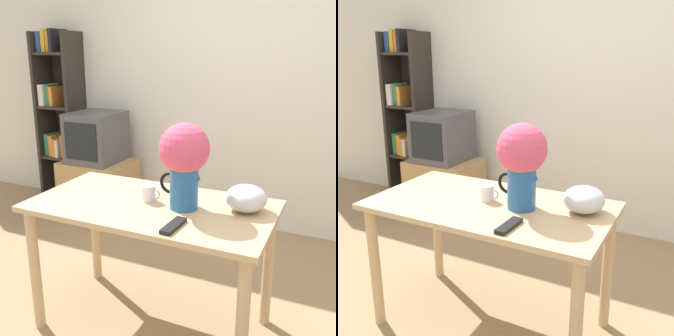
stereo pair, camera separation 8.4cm
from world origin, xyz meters
The scene contains 9 objects.
wall_back centered at (0.00, 1.83, 1.30)m, with size 8.00×0.05×2.60m.
table centered at (-0.09, 0.18, 0.65)m, with size 1.31×0.71×0.77m.
flower_vase centered at (0.09, 0.20, 1.04)m, with size 0.27×0.26×0.45m.
coffee_mug centered at (-0.12, 0.21, 0.81)m, with size 0.11×0.08×0.09m.
white_bowl centered at (0.40, 0.30, 0.84)m, with size 0.22×0.22×0.14m.
remote_control centered at (0.14, -0.05, 0.78)m, with size 0.06×0.19×0.02m.
tv_stand centered at (-1.31, 1.43, 0.28)m, with size 0.65×0.51×0.56m.
tv_set centered at (-1.31, 1.43, 0.80)m, with size 0.44×0.50×0.47m.
bookshelf centered at (-1.92, 1.67, 0.96)m, with size 0.44×0.32×1.79m.
Camera 1 is at (0.83, -1.59, 1.55)m, focal length 42.00 mm.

